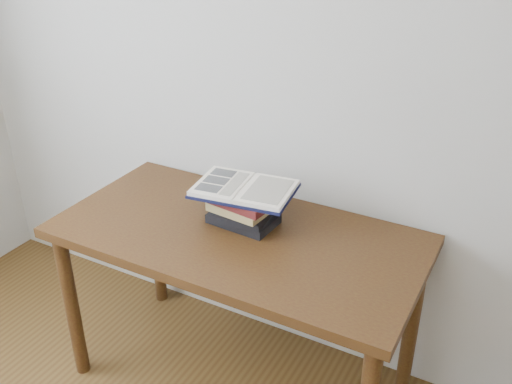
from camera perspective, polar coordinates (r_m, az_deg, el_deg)
The scene contains 3 objects.
desk at distance 2.22m, azimuth -1.86°, elevation -6.15°, with size 1.40×0.70×0.75m.
book_stack at distance 2.18m, azimuth -1.37°, elevation -1.81°, with size 0.27×0.20×0.13m.
open_book at distance 2.16m, azimuth -1.16°, elevation 0.33°, with size 0.40×0.30×0.03m.
Camera 1 is at (0.89, -0.21, 1.89)m, focal length 40.00 mm.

